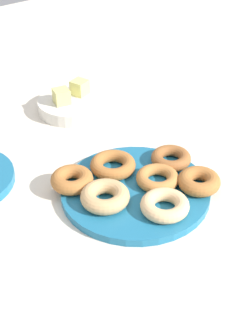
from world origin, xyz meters
TOP-DOWN VIEW (x-y plane):
  - ground_plane at (0.00, 0.00)m, footprint 2.40×2.40m
  - donut_plate at (0.00, 0.00)m, footprint 0.29×0.29m
  - donut_0 at (-0.00, 0.07)m, footprint 0.12×0.12m
  - donut_1 at (0.00, -0.08)m, footprint 0.12×0.12m
  - donut_2 at (0.11, 0.02)m, footprint 0.11×0.11m
  - donut_3 at (-0.09, 0.08)m, footprint 0.11×0.11m
  - donut_4 at (-0.07, 0.00)m, footprint 0.13×0.13m
  - donut_5 at (0.04, -0.01)m, footprint 0.12×0.12m
  - donut_6 at (0.10, -0.07)m, footprint 0.10×0.10m
  - fruit_bowl at (0.08, 0.35)m, footprint 0.17×0.17m
  - melon_chunk_left at (0.05, 0.35)m, footprint 0.04×0.04m
  - melon_chunk_right at (0.11, 0.37)m, footprint 0.05×0.05m

SIDE VIEW (x-z plane):
  - ground_plane at x=0.00m, z-range 0.00..0.00m
  - donut_plate at x=0.00m, z-range 0.00..0.02m
  - fruit_bowl at x=0.08m, z-range 0.00..0.03m
  - donut_5 at x=0.04m, z-range 0.02..0.04m
  - donut_2 at x=0.11m, z-range 0.02..0.04m
  - donut_0 at x=0.00m, z-range 0.02..0.04m
  - donut_1 at x=0.00m, z-range 0.02..0.04m
  - donut_6 at x=0.10m, z-range 0.02..0.04m
  - donut_3 at x=-0.09m, z-range 0.02..0.04m
  - donut_4 at x=-0.07m, z-range 0.02..0.04m
  - melon_chunk_left at x=0.05m, z-range 0.03..0.07m
  - melon_chunk_right at x=0.11m, z-range 0.03..0.07m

